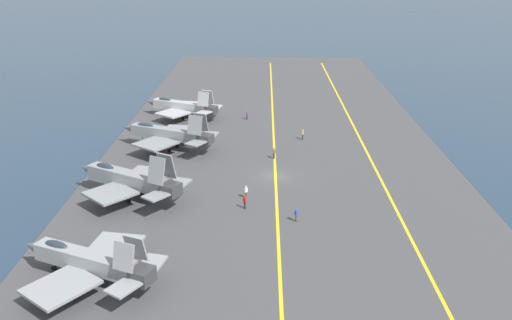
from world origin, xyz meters
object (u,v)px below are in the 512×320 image
object	(u,v)px
crew_blue_vest	(296,214)
parked_jet_nearest	(88,261)
crew_purple_vest	(247,115)
crew_red_vest	(245,201)
parked_jet_third	(168,134)
crew_brown_vest	(274,153)
parked_jet_fourth	(182,106)
crew_white_vest	(246,191)
parked_jet_second	(129,179)
crew_yellow_vest	(303,134)

from	to	relation	value
crew_blue_vest	parked_jet_nearest	bearing A→B (deg)	121.81
parked_jet_nearest	crew_purple_vest	distance (m)	56.90
parked_jet_nearest	crew_red_vest	xyz separation A→B (m)	(16.31, -14.55, -1.27)
parked_jet_third	crew_brown_vest	xyz separation A→B (m)	(-4.01, -17.16, -1.72)
parked_jet_fourth	crew_white_vest	bearing A→B (deg)	-159.64
parked_jet_second	crew_yellow_vest	size ratio (longest dim) A/B	8.74
parked_jet_second	crew_yellow_vest	bearing A→B (deg)	-44.86
parked_jet_second	crew_red_vest	world-z (taller)	parked_jet_second
parked_jet_third	crew_brown_vest	world-z (taller)	parked_jet_third
parked_jet_fourth	parked_jet_second	bearing A→B (deg)	177.68
crew_white_vest	crew_red_vest	xyz separation A→B (m)	(-3.19, 0.06, 0.04)
parked_jet_nearest	parked_jet_fourth	world-z (taller)	parked_jet_fourth
parked_jet_nearest	parked_jet_third	distance (m)	38.12
parked_jet_third	crew_yellow_vest	size ratio (longest dim) A/B	9.04
crew_blue_vest	crew_white_vest	world-z (taller)	crew_blue_vest
parked_jet_fourth	crew_blue_vest	size ratio (longest dim) A/B	8.89
crew_purple_vest	crew_blue_vest	bearing A→B (deg)	-170.27
parked_jet_third	crew_yellow_vest	xyz separation A→B (m)	(5.28, -22.23, -1.66)
parked_jet_second	crew_purple_vest	bearing A→B (deg)	-21.34
parked_jet_second	crew_brown_vest	bearing A→B (deg)	-51.91
parked_jet_fourth	crew_red_vest	distance (m)	42.20
parked_jet_third	crew_blue_vest	world-z (taller)	parked_jet_third
parked_jet_third	crew_purple_vest	bearing A→B (deg)	-35.55
crew_brown_vest	crew_purple_vest	bearing A→B (deg)	13.05
crew_white_vest	crew_red_vest	bearing A→B (deg)	178.99
parked_jet_second	crew_brown_vest	xyz separation A→B (m)	(14.88, -18.99, -1.74)
parked_jet_nearest	crew_blue_vest	distance (m)	24.54
crew_blue_vest	crew_yellow_vest	size ratio (longest dim) A/B	0.95
parked_jet_fourth	crew_brown_vest	distance (m)	28.26
parked_jet_nearest	crew_red_vest	world-z (taller)	parked_jet_nearest
crew_purple_vest	crew_white_vest	bearing A→B (deg)	-178.32
crew_purple_vest	parked_jet_second	bearing A→B (deg)	158.66
parked_jet_nearest	crew_brown_vest	bearing A→B (deg)	-28.45
crew_purple_vest	crew_yellow_vest	distance (m)	15.51
parked_jet_second	parked_jet_third	bearing A→B (deg)	-5.52
crew_white_vest	crew_red_vest	size ratio (longest dim) A/B	0.96
crew_blue_vest	crew_brown_vest	distance (m)	21.30
parked_jet_second	crew_red_vest	xyz separation A→B (m)	(-2.89, -15.07, -1.72)
parked_jet_second	crew_blue_vest	bearing A→B (deg)	-106.41
parked_jet_nearest	crew_yellow_vest	bearing A→B (deg)	-28.48
parked_jet_third	parked_jet_fourth	world-z (taller)	parked_jet_third
parked_jet_second	crew_purple_vest	xyz separation A→B (m)	(36.05, -14.08, -1.77)
crew_blue_vest	crew_white_vest	distance (m)	9.06
parked_jet_second	crew_red_vest	distance (m)	15.44
parked_jet_nearest	crew_purple_vest	xyz separation A→B (m)	(55.25, -13.56, -1.32)
crew_blue_vest	crew_red_vest	distance (m)	7.13
crew_yellow_vest	crew_red_vest	bearing A→B (deg)	161.64
parked_jet_nearest	crew_purple_vest	bearing A→B (deg)	-13.79
parked_jet_nearest	parked_jet_third	bearing A→B (deg)	-1.96
parked_jet_nearest	crew_white_vest	bearing A→B (deg)	-36.83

